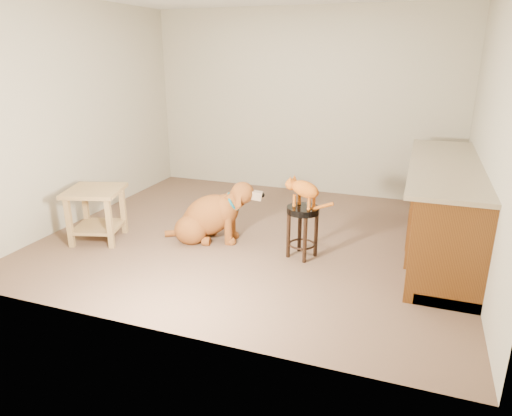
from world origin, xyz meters
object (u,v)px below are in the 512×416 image
at_px(padded_stool, 303,222).
at_px(wood_stool, 432,211).
at_px(tabby_kitten, 303,190).
at_px(side_table, 96,207).
at_px(golden_retriever, 210,217).

relative_size(padded_stool, wood_stool, 0.80).
bearing_deg(padded_stool, tabby_kitten, 154.40).
distance_m(wood_stool, side_table, 3.68).
height_order(padded_stool, wood_stool, wood_stool).
xyz_separation_m(side_table, tabby_kitten, (2.23, 0.33, 0.33)).
height_order(wood_stool, tabby_kitten, tabby_kitten).
distance_m(padded_stool, side_table, 2.27).
height_order(side_table, golden_retriever, golden_retriever).
distance_m(wood_stool, tabby_kitten, 1.57).
relative_size(golden_retriever, tabby_kitten, 2.20).
height_order(padded_stool, golden_retriever, golden_retriever).
distance_m(padded_stool, golden_retriever, 1.08).
distance_m(golden_retriever, tabby_kitten, 1.15).
bearing_deg(tabby_kitten, golden_retriever, -164.61).
bearing_deg(golden_retriever, wood_stool, 8.37).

